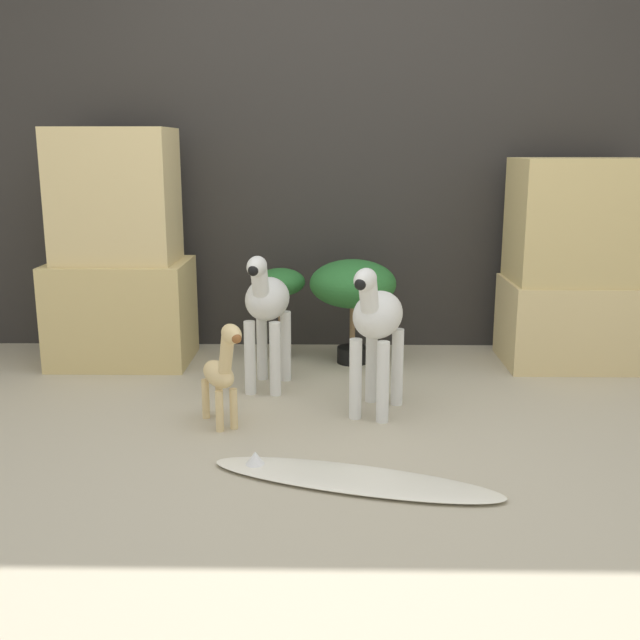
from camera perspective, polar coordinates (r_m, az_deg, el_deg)
name	(u,v)px	position (r m, az deg, el deg)	size (l,w,h in m)	color
ground_plane	(352,451)	(3.04, 2.44, -9.93)	(14.00, 14.00, 0.00)	#B2A88E
wall_back	(346,161)	(4.47, 2.02, 11.99)	(6.40, 0.08, 2.20)	#2D2B28
rock_pillar_left	(119,258)	(4.26, -15.06, 4.56)	(0.75, 0.53, 1.28)	#D1B775
rock_pillar_right	(577,266)	(4.32, 18.97, 3.89)	(0.75, 0.53, 1.13)	#DBC184
zebra_right	(376,324)	(3.33, 4.33, -0.27)	(0.31, 0.47, 0.69)	silver
zebra_left	(267,307)	(3.68, -4.09, 1.02)	(0.26, 0.47, 0.69)	silver
giraffe_figurine	(222,370)	(3.23, -7.51, -3.79)	(0.25, 0.37, 0.48)	#E0C184
potted_palm_front	(280,288)	(4.24, -3.03, 2.45)	(0.28, 0.28, 0.52)	black
potted_palm_back	(353,287)	(4.12, 2.52, 2.55)	(0.48, 0.48, 0.58)	black
surfboard	(349,478)	(2.77, 2.25, -11.95)	(1.11, 0.53, 0.07)	silver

